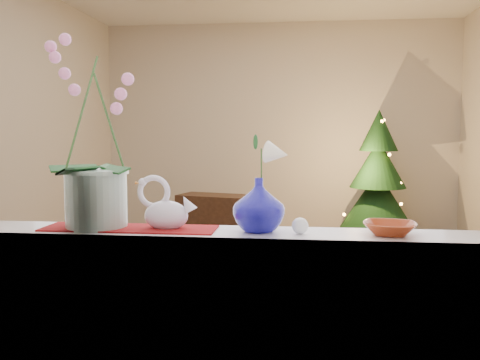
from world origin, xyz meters
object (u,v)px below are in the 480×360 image
object	(u,v)px
paperweight	(300,226)
amber_dish	(390,229)
orchid_pot	(95,131)
side_table	(215,221)
blue_vase	(259,201)
xmas_tree	(378,177)
swan	(166,204)

from	to	relation	value
paperweight	amber_dish	xyz separation A→B (m)	(0.34, 0.02, -0.01)
paperweight	amber_dish	bearing A→B (deg)	3.61
orchid_pot	side_table	xyz separation A→B (m)	(-0.16, 3.86, -1.01)
blue_vase	paperweight	xyz separation A→B (m)	(0.16, -0.03, -0.09)
blue_vase	orchid_pot	bearing A→B (deg)	179.37
paperweight	side_table	bearing A→B (deg)	104.12
orchid_pot	xmas_tree	distance (m)	4.66
paperweight	side_table	size ratio (longest dim) A/B	0.08
swan	orchid_pot	bearing A→B (deg)	-167.89
swan	paperweight	xyz separation A→B (m)	(0.53, -0.04, -0.07)
xmas_tree	blue_vase	bearing A→B (deg)	-103.62
swan	side_table	bearing A→B (deg)	109.40
swan	amber_dish	bearing A→B (deg)	11.83
swan	amber_dish	xyz separation A→B (m)	(0.87, -0.01, -0.08)
side_table	blue_vase	bearing A→B (deg)	-62.74
amber_dish	xmas_tree	world-z (taller)	xmas_tree
xmas_tree	paperweight	bearing A→B (deg)	-101.50
orchid_pot	side_table	size ratio (longest dim) A/B	0.98
orchid_pot	swan	bearing A→B (deg)	-0.68
blue_vase	side_table	size ratio (longest dim) A/B	0.30
orchid_pot	amber_dish	distance (m)	1.22
swan	blue_vase	bearing A→B (deg)	12.20
paperweight	xmas_tree	bearing A→B (deg)	78.50
paperweight	xmas_tree	size ratio (longest dim) A/B	0.04
swan	side_table	world-z (taller)	swan
orchid_pot	amber_dish	size ratio (longest dim) A/B	4.63
blue_vase	paperweight	distance (m)	0.19
xmas_tree	side_table	size ratio (longest dim) A/B	1.96
amber_dish	blue_vase	bearing A→B (deg)	178.78
side_table	swan	bearing A→B (deg)	-68.10
paperweight	side_table	distance (m)	4.07
orchid_pot	swan	size ratio (longest dim) A/B	3.25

